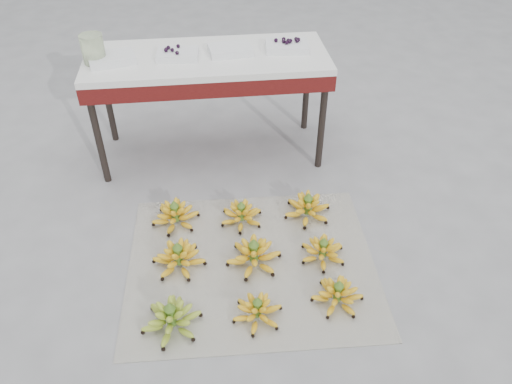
{
  "coord_description": "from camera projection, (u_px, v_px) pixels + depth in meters",
  "views": [
    {
      "loc": [
        -0.1,
        -1.8,
        1.89
      ],
      "look_at": [
        0.13,
        0.17,
        0.29
      ],
      "focal_mm": 35.0,
      "sensor_mm": 36.0,
      "label": 1
    }
  ],
  "objects": [
    {
      "name": "tray_far_right",
      "position": [
        287.0,
        46.0,
        2.97
      ],
      "size": [
        0.27,
        0.2,
        0.06
      ],
      "color": "silver",
      "rests_on": "vendor_table"
    },
    {
      "name": "newspaper_mat",
      "position": [
        252.0,
        264.0,
        2.55
      ],
      "size": [
        1.29,
        1.1,
        0.01
      ],
      "primitive_type": "cube",
      "rotation": [
        0.0,
        0.0,
        -0.04
      ],
      "color": "white",
      "rests_on": "ground"
    },
    {
      "name": "bunch_back_right",
      "position": [
        308.0,
        208.0,
        2.8
      ],
      "size": [
        0.31,
        0.31,
        0.16
      ],
      "rotation": [
        0.0,
        0.0,
        0.21
      ],
      "color": "yellow",
      "rests_on": "newspaper_mat"
    },
    {
      "name": "bunch_mid_left",
      "position": [
        179.0,
        258.0,
        2.5
      ],
      "size": [
        0.32,
        0.32,
        0.16
      ],
      "rotation": [
        0.0,
        0.0,
        -0.22
      ],
      "color": "yellow",
      "rests_on": "newspaper_mat"
    },
    {
      "name": "bunch_back_left",
      "position": [
        175.0,
        215.0,
        2.76
      ],
      "size": [
        0.3,
        0.3,
        0.16
      ],
      "rotation": [
        0.0,
        0.0,
        0.18
      ],
      "color": "yellow",
      "rests_on": "newspaper_mat"
    },
    {
      "name": "bunch_front_left",
      "position": [
        171.0,
        318.0,
        2.21
      ],
      "size": [
        0.28,
        0.28,
        0.16
      ],
      "rotation": [
        0.0,
        0.0,
        0.03
      ],
      "color": "olive",
      "rests_on": "newspaper_mat"
    },
    {
      "name": "bunch_mid_right",
      "position": [
        323.0,
        251.0,
        2.55
      ],
      "size": [
        0.27,
        0.27,
        0.14
      ],
      "rotation": [
        0.0,
        0.0,
        -0.15
      ],
      "color": "yellow",
      "rests_on": "newspaper_mat"
    },
    {
      "name": "tray_far_left",
      "position": [
        112.0,
        59.0,
        2.83
      ],
      "size": [
        0.29,
        0.24,
        0.04
      ],
      "color": "silver",
      "rests_on": "vendor_table"
    },
    {
      "name": "bunch_front_right",
      "position": [
        338.0,
        295.0,
        2.33
      ],
      "size": [
        0.28,
        0.28,
        0.15
      ],
      "rotation": [
        0.0,
        0.0,
        -0.16
      ],
      "color": "yellow",
      "rests_on": "newspaper_mat"
    },
    {
      "name": "tray_left",
      "position": [
        178.0,
        54.0,
        2.88
      ],
      "size": [
        0.25,
        0.19,
        0.06
      ],
      "color": "silver",
      "rests_on": "vendor_table"
    },
    {
      "name": "bunch_mid_center",
      "position": [
        254.0,
        255.0,
        2.52
      ],
      "size": [
        0.28,
        0.28,
        0.17
      ],
      "rotation": [
        0.0,
        0.0,
        -0.01
      ],
      "color": "yellow",
      "rests_on": "newspaper_mat"
    },
    {
      "name": "bunch_front_center",
      "position": [
        257.0,
        311.0,
        2.26
      ],
      "size": [
        0.26,
        0.26,
        0.14
      ],
      "rotation": [
        0.0,
        0.0,
        -0.15
      ],
      "color": "yellow",
      "rests_on": "newspaper_mat"
    },
    {
      "name": "tray_right",
      "position": [
        230.0,
        50.0,
        2.93
      ],
      "size": [
        0.27,
        0.2,
        0.04
      ],
      "color": "silver",
      "rests_on": "vendor_table"
    },
    {
      "name": "bunch_back_center",
      "position": [
        241.0,
        214.0,
        2.77
      ],
      "size": [
        0.26,
        0.26,
        0.15
      ],
      "rotation": [
        0.0,
        0.0,
        -0.08
      ],
      "color": "yellow",
      "rests_on": "newspaper_mat"
    },
    {
      "name": "glass_jar",
      "position": [
        93.0,
        49.0,
        2.78
      ],
      "size": [
        0.14,
        0.14,
        0.16
      ],
      "primitive_type": "cylinder",
      "rotation": [
        0.0,
        0.0,
        0.1
      ],
      "color": "beige",
      "rests_on": "vendor_table"
    },
    {
      "name": "vendor_table",
      "position": [
        208.0,
        68.0,
        2.96
      ],
      "size": [
        1.42,
        0.57,
        0.68
      ],
      "color": "black",
      "rests_on": "ground"
    },
    {
      "name": "ground",
      "position": [
        235.0,
        257.0,
        2.59
      ],
      "size": [
        60.0,
        60.0,
        0.0
      ],
      "primitive_type": "plane",
      "color": "slate",
      "rests_on": "ground"
    }
  ]
}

